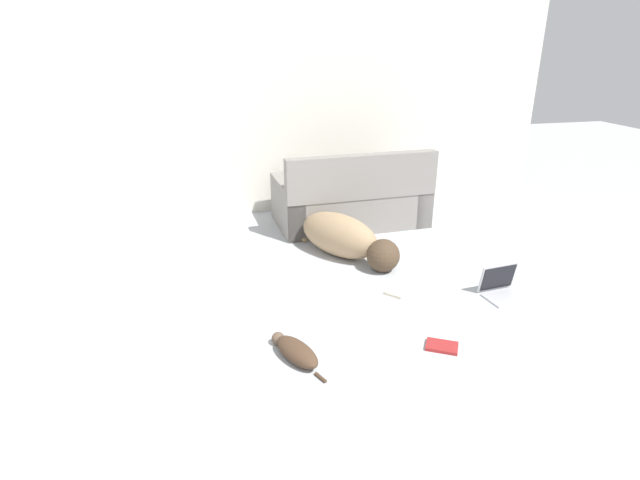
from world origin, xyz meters
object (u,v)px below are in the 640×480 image
(couch, at_px, (351,201))
(laptop_open, at_px, (501,286))
(cat, at_px, (296,351))
(book_cream, at_px, (396,292))
(dog, at_px, (346,238))
(book_red, at_px, (442,346))

(couch, bearing_deg, laptop_open, 107.36)
(laptop_open, bearing_deg, couch, 103.65)
(couch, xyz_separation_m, cat, (-1.14, -2.49, -0.21))
(cat, bearing_deg, book_cream, -78.75)
(dog, relative_size, cat, 2.23)
(book_cream, bearing_deg, couch, 85.98)
(cat, distance_m, laptop_open, 1.94)
(dog, distance_m, laptop_open, 1.51)
(book_cream, distance_m, book_red, 0.83)
(cat, xyz_separation_m, laptop_open, (1.87, 0.50, 0.02))
(laptop_open, height_order, book_red, laptop_open)
(book_cream, height_order, book_red, same)
(laptop_open, xyz_separation_m, book_cream, (-0.86, 0.21, -0.07))
(book_red, bearing_deg, cat, 173.63)
(book_red, bearing_deg, book_cream, 91.05)
(couch, height_order, dog, couch)
(couch, relative_size, laptop_open, 4.59)
(couch, relative_size, book_cream, 7.84)
(cat, height_order, laptop_open, laptop_open)
(dog, bearing_deg, laptop_open, 11.99)
(book_cream, bearing_deg, dog, 103.83)
(cat, height_order, book_red, cat)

